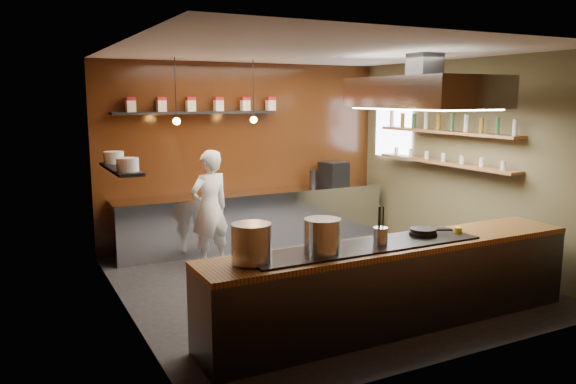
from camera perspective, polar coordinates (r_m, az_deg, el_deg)
floor at (r=7.60m, az=3.28°, el=-9.13°), size 5.00×5.00×0.00m
back_wall at (r=9.48m, az=-4.31°, el=3.90°), size 5.00×0.00×5.00m
left_wall at (r=6.38m, az=-16.36°, el=0.74°), size 0.00×5.00×5.00m
right_wall at (r=8.79m, az=17.60°, el=3.03°), size 0.00×5.00×5.00m
ceiling at (r=7.22m, az=3.52°, el=14.05°), size 5.00×5.00×0.00m
window_pane at (r=10.00m, az=10.64°, el=6.36°), size 0.00×1.00×1.00m
prep_counter at (r=9.35m, az=-3.44°, el=-2.69°), size 4.60×0.65×0.90m
pass_counter at (r=6.20m, az=10.88°, el=-9.14°), size 4.40×0.72×0.94m
tin_shelf at (r=9.00m, az=-9.35°, el=7.96°), size 2.60×0.26×0.04m
plate_shelf at (r=7.37m, az=-16.64°, el=2.28°), size 0.30×1.40×0.04m
bottle_shelf_upper at (r=8.86m, az=15.64°, el=5.90°), size 0.26×2.80×0.04m
bottle_shelf_lower at (r=8.90m, az=15.50°, el=2.88°), size 0.26×2.80×0.04m
extractor_hood at (r=7.63m, az=13.61°, el=9.84°), size 1.20×2.00×0.72m
pendant_left at (r=8.22m, az=-11.26°, el=7.42°), size 0.10×0.10×0.95m
pendant_right at (r=8.63m, az=-3.51°, el=7.68°), size 0.10×0.10×0.95m
storage_tins at (r=9.04m, az=-8.46°, el=8.83°), size 2.43×0.13×0.22m
plate_stacks at (r=7.36m, az=-16.67°, el=3.05°), size 0.26×1.16×0.16m
bottles at (r=8.85m, az=15.68°, el=6.80°), size 0.06×2.66×0.24m
wine_glasses at (r=8.89m, az=15.52°, el=3.42°), size 0.07×2.37×0.13m
stockpot_large at (r=5.18m, az=-3.73°, el=-5.18°), size 0.46×0.46×0.36m
stockpot_small at (r=5.48m, az=3.51°, el=-4.46°), size 0.44×0.44×0.34m
utensil_crock at (r=5.82m, az=9.37°, el=-4.49°), size 0.16×0.16×0.19m
frying_pan at (r=6.36m, az=13.60°, el=-3.96°), size 0.45×0.31×0.08m
butter_jar at (r=6.58m, az=16.87°, el=-3.80°), size 0.12×0.12×0.08m
espresso_machine at (r=9.93m, az=4.66°, el=1.87°), size 0.48×0.47×0.41m
chef at (r=8.18m, az=-7.95°, el=-1.68°), size 0.70×0.55×1.70m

